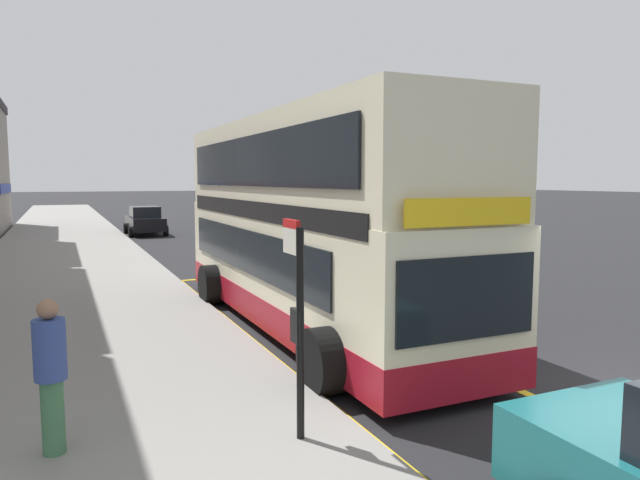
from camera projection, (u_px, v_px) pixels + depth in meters
ground_plane at (183, 228)px, 37.08m from camera, size 260.00×260.00×0.00m
pavement_near at (64, 231)px, 34.18m from camera, size 6.00×76.00×0.14m
double_decker_bus at (307, 230)px, 12.18m from camera, size 3.22×10.63×4.40m
bus_bay_markings at (308, 327)px, 12.22m from camera, size 2.97×13.78×0.01m
bus_stop_sign at (297, 309)px, 6.59m from camera, size 0.09×0.51×2.53m
parked_car_black_across at (145, 221)px, 32.80m from camera, size 2.09×4.20×1.62m
parked_car_teal_far at (242, 212)px, 42.27m from camera, size 2.09×4.20×1.62m
parked_car_grey_distant at (315, 235)px, 24.41m from camera, size 2.09×4.20×1.62m
pedestrian_waiting_near_sign at (51, 370)px, 6.20m from camera, size 0.34×0.34×1.72m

